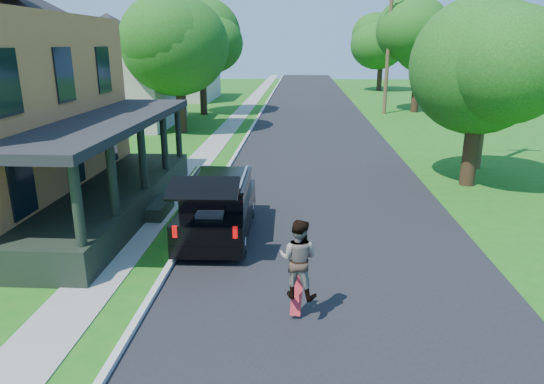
# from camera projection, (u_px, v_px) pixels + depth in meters

# --- Properties ---
(ground) EXTENTS (140.00, 140.00, 0.00)m
(ground) POSITION_uv_depth(u_px,v_px,m) (342.00, 322.00, 9.61)
(ground) COLOR #186013
(ground) RESTS_ON ground
(street) EXTENTS (8.00, 120.00, 0.02)m
(street) POSITION_uv_depth(u_px,v_px,m) (315.00, 137.00, 28.70)
(street) COLOR black
(street) RESTS_ON ground
(curb) EXTENTS (0.15, 120.00, 0.12)m
(curb) POSITION_uv_depth(u_px,v_px,m) (247.00, 136.00, 28.92)
(curb) COLOR #ADADA7
(curb) RESTS_ON ground
(sidewalk) EXTENTS (1.30, 120.00, 0.03)m
(sidewalk) POSITION_uv_depth(u_px,v_px,m) (222.00, 136.00, 29.01)
(sidewalk) COLOR gray
(sidewalk) RESTS_ON ground
(front_walk) EXTENTS (6.50, 1.20, 0.03)m
(front_walk) POSITION_uv_depth(u_px,v_px,m) (36.00, 212.00, 15.87)
(front_walk) COLOR gray
(front_walk) RESTS_ON ground
(neighbor_house_mid) EXTENTS (12.78, 12.78, 8.30)m
(neighbor_house_mid) POSITION_uv_depth(u_px,v_px,m) (111.00, 61.00, 32.05)
(neighbor_house_mid) COLOR #BCB8A6
(neighbor_house_mid) RESTS_ON ground
(neighbor_house_far) EXTENTS (12.78, 12.78, 8.30)m
(neighbor_house_far) POSITION_uv_depth(u_px,v_px,m) (172.00, 56.00, 47.32)
(neighbor_house_far) COLOR #BCB8A6
(neighbor_house_far) RESTS_ON ground
(black_suv) EXTENTS (1.94, 4.80, 2.22)m
(black_suv) POSITION_uv_depth(u_px,v_px,m) (218.00, 207.00, 13.77)
(black_suv) COLOR black
(black_suv) RESTS_ON ground
(skateboarder) EXTENTS (0.91, 0.79, 1.59)m
(skateboarder) POSITION_uv_depth(u_px,v_px,m) (298.00, 259.00, 9.31)
(skateboarder) COLOR black
(skateboarder) RESTS_ON ground
(skateboard) EXTENTS (0.28, 0.47, 0.72)m
(skateboard) POSITION_uv_depth(u_px,v_px,m) (297.00, 297.00, 9.74)
(skateboard) COLOR #9D0D14
(skateboard) RESTS_ON ground
(tree_left_mid) EXTENTS (6.30, 6.23, 9.42)m
(tree_left_mid) POSITION_uv_depth(u_px,v_px,m) (177.00, 30.00, 28.60)
(tree_left_mid) COLOR black
(tree_left_mid) RESTS_ON ground
(tree_left_far) EXTENTS (5.97, 5.71, 8.61)m
(tree_left_far) POSITION_uv_depth(u_px,v_px,m) (201.00, 37.00, 36.28)
(tree_left_far) COLOR black
(tree_left_far) RESTS_ON ground
(tree_right_near) EXTENTS (5.21, 5.02, 7.52)m
(tree_right_near) POSITION_uv_depth(u_px,v_px,m) (480.00, 59.00, 17.65)
(tree_right_near) COLOR black
(tree_right_near) RESTS_ON ground
(tree_right_mid) EXTENTS (6.36, 6.27, 9.64)m
(tree_right_mid) POSITION_uv_depth(u_px,v_px,m) (420.00, 31.00, 37.56)
(tree_right_mid) COLOR black
(tree_right_mid) RESTS_ON ground
(tree_right_far) EXTENTS (7.05, 7.22, 9.28)m
(tree_right_far) POSITION_uv_depth(u_px,v_px,m) (382.00, 37.00, 55.80)
(tree_right_far) COLOR black
(tree_right_far) RESTS_ON ground
(utility_pole_near) EXTENTS (1.72, 0.30, 9.08)m
(utility_pole_near) POSITION_uv_depth(u_px,v_px,m) (491.00, 59.00, 20.21)
(utility_pole_near) COLOR #4F3E24
(utility_pole_near) RESTS_ON ground
(utility_pole_far) EXTENTS (1.76, 0.59, 9.21)m
(utility_pole_far) POSITION_uv_depth(u_px,v_px,m) (388.00, 51.00, 37.10)
(utility_pole_far) COLOR #4F3E24
(utility_pole_far) RESTS_ON ground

